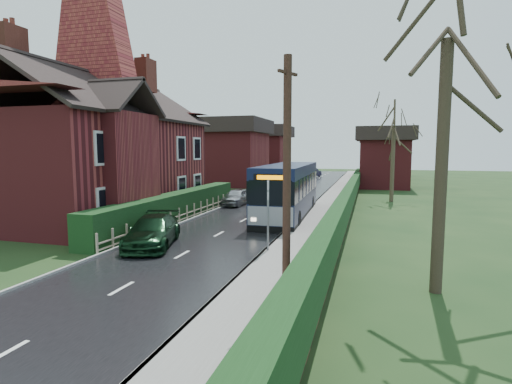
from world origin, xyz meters
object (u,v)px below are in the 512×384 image
(brick_house, at_px, (100,146))
(car_silver, at_px, (237,197))
(bus, at_px, (288,191))
(bus_stop_sign, at_px, (268,205))
(car_green, at_px, (153,231))
(telegraph_pole, at_px, (287,176))

(brick_house, distance_m, car_silver, 10.28)
(bus, relative_size, car_silver, 2.92)
(bus_stop_sign, bearing_deg, bus, 82.67)
(bus, bearing_deg, bus_stop_sign, -85.47)
(car_silver, distance_m, bus_stop_sign, 14.09)
(car_green, bearing_deg, bus, 49.17)
(car_green, relative_size, telegraph_pole, 0.66)
(brick_house, relative_size, car_silver, 3.99)
(telegraph_pole, bearing_deg, bus_stop_sign, 134.08)
(car_green, height_order, telegraph_pole, telegraph_pole)
(brick_house, xyz_separation_m, car_green, (6.86, -5.76, -3.73))
(car_green, bearing_deg, car_silver, 75.82)
(bus_stop_sign, bearing_deg, car_green, 168.06)
(car_green, height_order, bus_stop_sign, bus_stop_sign)
(car_green, bearing_deg, brick_house, 123.24)
(bus_stop_sign, distance_m, telegraph_pole, 4.69)
(car_silver, bearing_deg, telegraph_pole, -62.21)
(brick_house, relative_size, car_green, 3.27)
(bus, height_order, car_green, bus)
(brick_house, distance_m, telegraph_pole, 16.72)
(car_silver, height_order, bus_stop_sign, bus_stop_sign)
(bus, bearing_deg, car_silver, 138.36)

